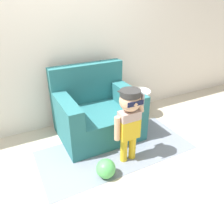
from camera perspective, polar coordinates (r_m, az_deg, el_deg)
name	(u,v)px	position (r m, az deg, el deg)	size (l,w,h in m)	color
ground_plane	(87,143)	(3.01, -6.58, -8.02)	(10.00, 10.00, 0.00)	#BCB29E
wall_back	(62,36)	(3.14, -12.86, 18.87)	(10.00, 0.05, 2.60)	silver
armchair	(97,113)	(3.05, -4.07, -0.24)	(1.06, 0.87, 0.94)	#286B70
person_child	(129,116)	(2.40, 4.54, -0.96)	(0.37, 0.28, 0.90)	gold
side_table	(138,101)	(3.55, 6.82, 2.94)	(0.38, 0.38, 0.44)	white
rug	(116,150)	(2.86, 1.03, -9.80)	(1.94, 0.90, 0.01)	gray
toy_ball	(106,169)	(2.44, -1.61, -14.57)	(0.22, 0.22, 0.22)	#4CB256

